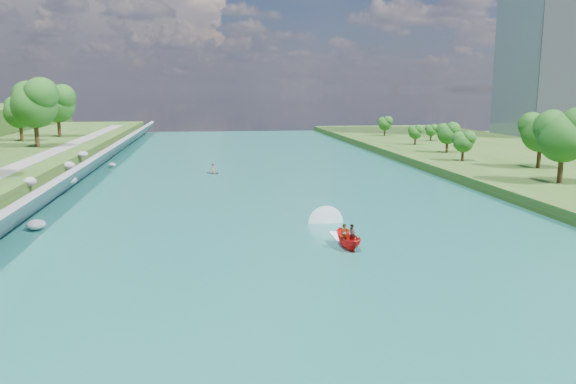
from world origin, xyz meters
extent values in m
plane|color=#2D5119|center=(0.00, 0.00, 0.00)|extent=(260.00, 260.00, 0.00)
cube|color=#1A6353|center=(0.00, 20.00, 0.05)|extent=(55.00, 240.00, 0.10)
cube|color=slate|center=(-25.85, 20.00, 1.80)|extent=(3.54, 236.00, 4.05)
ellipsoid|color=gray|center=(-24.48, 11.84, 0.60)|extent=(1.70, 2.15, 0.96)
ellipsoid|color=gray|center=(-27.40, 20.71, 3.44)|extent=(1.45, 1.50, 1.00)
ellipsoid|color=gray|center=(-25.54, 30.71, 1.93)|extent=(1.77, 1.86, 1.10)
ellipsoid|color=gray|center=(-27.08, 37.31, 3.02)|extent=(1.69, 1.53, 1.10)
ellipsoid|color=gray|center=(-26.92, 46.06, 3.58)|extent=(1.54, 1.97, 0.91)
ellipsoid|color=gray|center=(-24.48, 56.85, 0.47)|extent=(1.32, 1.29, 0.77)
cube|color=gray|center=(82.50, 95.00, 30.00)|extent=(22.00, 22.00, 60.00)
ellipsoid|color=#164E14|center=(-37.37, 59.96, 10.43)|extent=(8.32, 8.32, 13.87)
ellipsoid|color=#164E14|center=(-43.77, 72.56, 8.76)|extent=(6.31, 6.31, 10.52)
ellipsoid|color=#164E14|center=(-39.08, 82.42, 9.88)|extent=(7.66, 7.66, 12.77)
ellipsoid|color=#164E14|center=(36.99, 22.16, 7.13)|extent=(6.75, 6.75, 11.25)
ellipsoid|color=#164E14|center=(42.46, 35.61, 6.67)|extent=(6.21, 6.21, 10.34)
ellipsoid|color=#164E14|center=(34.85, 45.66, 4.50)|extent=(3.60, 3.60, 6.01)
ellipsoid|color=#164E14|center=(37.59, 58.16, 4.91)|extent=(4.09, 4.09, 6.82)
ellipsoid|color=#164E14|center=(37.30, 74.11, 4.05)|extent=(3.06, 3.06, 5.09)
ellipsoid|color=#164E14|center=(44.38, 82.48, 3.80)|extent=(2.76, 2.76, 4.59)
ellipsoid|color=#164E14|center=(38.29, 98.50, 4.48)|extent=(3.58, 3.58, 5.96)
imported|color=red|center=(3.65, 1.48, 0.87)|extent=(1.82, 4.07, 1.53)
imported|color=#66605B|center=(3.25, 1.08, 1.36)|extent=(0.77, 0.63, 1.82)
imported|color=#66605B|center=(4.15, 1.98, 1.22)|extent=(0.95, 0.93, 1.54)
cube|color=white|center=(3.65, 4.48, 0.13)|extent=(0.90, 5.00, 0.06)
imported|color=#9C9EA5|center=(-7.11, 46.32, 0.37)|extent=(3.06, 3.13, 0.53)
imported|color=#66605B|center=(-7.11, 46.32, 1.05)|extent=(0.75, 0.55, 1.41)
camera|label=1|loc=(-8.09, -43.53, 13.35)|focal=35.00mm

